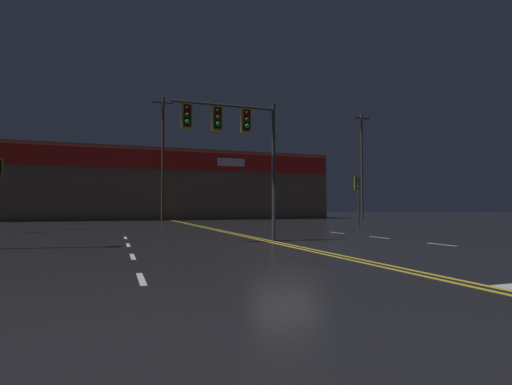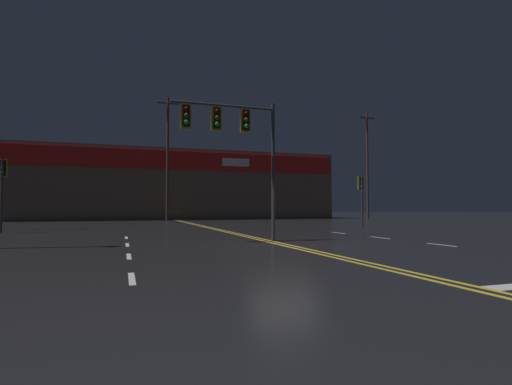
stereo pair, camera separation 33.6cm
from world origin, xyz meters
The scene contains 6 objects.
ground_plane centered at (0.00, 0.00, 0.00)m, with size 200.00×200.00×0.00m, color black.
road_markings centered at (1.11, -1.71, 0.00)m, with size 15.90×60.00×0.01m.
traffic_signal_median centered at (-1.47, 1.98, 4.43)m, with size 4.26×0.36×5.65m.
traffic_signal_corner_northeast centered at (11.08, 11.95, 2.68)m, with size 0.42×0.36×3.65m.
building_backdrop centered at (0.00, 35.57, 3.97)m, with size 38.22×10.23×7.91m.
utility_pole_row centered at (0.56, 28.10, 6.51)m, with size 45.55×0.26×12.90m.
Camera 1 is at (-5.85, -13.18, 1.33)m, focal length 28.00 mm.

